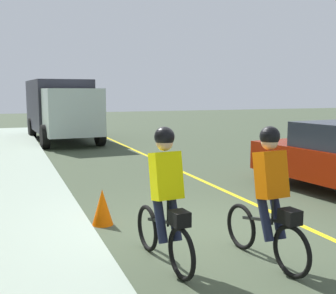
% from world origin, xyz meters
% --- Properties ---
extents(ground_plane, '(80.00, 80.00, 0.00)m').
position_xyz_m(ground_plane, '(0.00, 0.00, 0.00)').
color(ground_plane, '#3F4A36').
extents(lane_line_centre, '(36.00, 0.12, 0.01)m').
position_xyz_m(lane_line_centre, '(0.00, -1.60, 0.00)').
color(lane_line_centre, yellow).
rests_on(lane_line_centre, ground).
extents(cyclist_lead, '(1.71, 0.39, 1.83)m').
position_xyz_m(cyclist_lead, '(-1.56, -0.14, 0.91)').
color(cyclist_lead, black).
rests_on(cyclist_lead, ground).
extents(cyclist_follow, '(1.71, 0.39, 1.83)m').
position_xyz_m(cyclist_follow, '(-1.14, 1.15, 0.91)').
color(cyclist_follow, black).
rests_on(cyclist_follow, ground).
extents(box_truck_background, '(6.83, 2.82, 2.78)m').
position_xyz_m(box_truck_background, '(13.70, 0.62, 1.55)').
color(box_truck_background, '#2C2C37').
rests_on(box_truck_background, ground).
extents(traffic_cone_near, '(0.36, 0.36, 0.62)m').
position_xyz_m(traffic_cone_near, '(0.84, 1.54, 0.31)').
color(traffic_cone_near, '#FA5E02').
rests_on(traffic_cone_near, ground).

